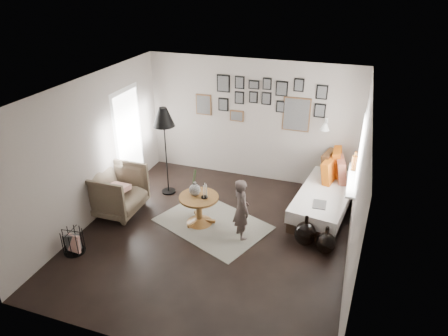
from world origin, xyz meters
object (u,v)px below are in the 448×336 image
(floor_lamp, at_px, (164,120))
(magazine_basket, at_px, (73,242))
(daybed, at_px, (325,195))
(vase, at_px, (195,188))
(armchair, at_px, (115,191))
(demijohn_small, at_px, (326,243))
(demijohn_large, at_px, (305,233))
(pedestal_table, at_px, (199,211))
(child, at_px, (241,209))

(floor_lamp, height_order, magazine_basket, floor_lamp)
(daybed, bearing_deg, vase, -143.31)
(armchair, height_order, demijohn_small, armchair)
(floor_lamp, distance_m, demijohn_large, 3.35)
(pedestal_table, height_order, demijohn_large, pedestal_table)
(pedestal_table, height_order, vase, vase)
(armchair, bearing_deg, vase, -85.19)
(daybed, bearing_deg, armchair, -152.16)
(child, bearing_deg, armchair, 49.12)
(child, bearing_deg, demijohn_small, -129.15)
(armchair, bearing_deg, magazine_basket, 179.42)
(magazine_basket, distance_m, demijohn_large, 3.82)
(armchair, xyz_separation_m, demijohn_small, (3.90, -0.01, -0.26))
(vase, distance_m, demijohn_large, 2.05)
(vase, distance_m, floor_lamp, 1.52)
(daybed, height_order, armchair, daybed)
(armchair, bearing_deg, child, -91.42)
(pedestal_table, distance_m, armchair, 1.66)
(armchair, xyz_separation_m, magazine_basket, (0.00, -1.31, -0.24))
(pedestal_table, relative_size, armchair, 0.72)
(floor_lamp, height_order, demijohn_large, floor_lamp)
(vase, bearing_deg, demijohn_small, -3.85)
(demijohn_large, bearing_deg, magazine_basket, -158.22)
(demijohn_large, bearing_deg, floor_lamp, 163.82)
(pedestal_table, bearing_deg, magazine_basket, -138.75)
(demijohn_large, height_order, demijohn_small, demijohn_large)
(daybed, distance_m, child, 1.88)
(vase, bearing_deg, daybed, 28.45)
(floor_lamp, relative_size, magazine_basket, 4.44)
(floor_lamp, bearing_deg, child, -28.15)
(demijohn_small, bearing_deg, floor_lamp, 163.53)
(daybed, height_order, child, child)
(vase, xyz_separation_m, magazine_basket, (-1.56, -1.46, -0.51))
(daybed, xyz_separation_m, floor_lamp, (-3.13, -0.37, 1.27))
(daybed, bearing_deg, floor_lamp, -165.05)
(magazine_basket, xyz_separation_m, child, (2.47, 1.27, 0.36))
(vase, height_order, armchair, vase)
(magazine_basket, bearing_deg, pedestal_table, 41.25)
(armchair, distance_m, demijohn_large, 3.56)
(floor_lamp, height_order, demijohn_small, floor_lamp)
(demijohn_large, bearing_deg, demijohn_small, -18.92)
(armchair, height_order, magazine_basket, armchair)
(armchair, bearing_deg, floor_lamp, -33.03)
(pedestal_table, distance_m, daybed, 2.43)
(daybed, bearing_deg, pedestal_table, -141.99)
(child, bearing_deg, magazine_basket, 77.12)
(daybed, bearing_deg, demijohn_large, -90.72)
(armchair, distance_m, floor_lamp, 1.61)
(pedestal_table, height_order, floor_lamp, floor_lamp)
(floor_lamp, height_order, child, floor_lamp)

